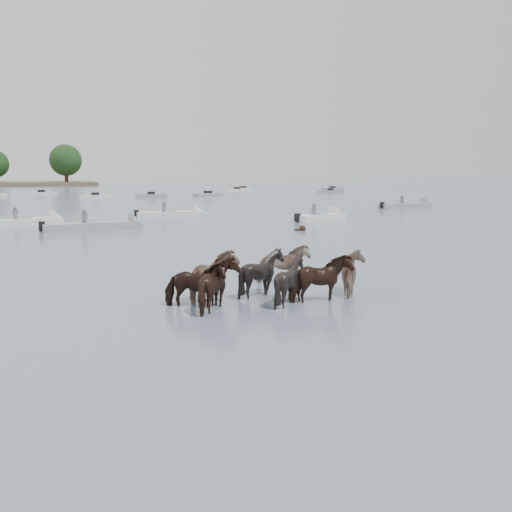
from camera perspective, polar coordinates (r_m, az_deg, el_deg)
name	(u,v)px	position (r m, az deg, el deg)	size (l,w,h in m)	color
ground	(292,304)	(15.32, 3.76, -4.96)	(400.00, 400.00, 0.00)	slate
pony_herd	(268,279)	(15.75, 1.21, -2.40)	(6.56, 3.98, 1.56)	black
swimming_pony	(302,229)	(34.44, 4.77, 2.83)	(0.72, 0.44, 0.44)	black
motorboat_a	(34,222)	(40.97, -22.08, 3.33)	(5.79, 3.50, 1.92)	silver
motorboat_b	(105,226)	(36.49, -15.44, 3.06)	(6.64, 2.24, 1.92)	gray
motorboat_c	(179,214)	(45.00, -8.01, 4.31)	(5.90, 2.14, 1.92)	silver
motorboat_d	(325,217)	(42.13, 7.20, 4.03)	(5.13, 3.00, 1.92)	silver
motorboat_e	(411,205)	(58.75, 15.85, 5.07)	(6.18, 1.66, 1.92)	gray
distant_flotilla	(64,195)	(86.96, -19.35, 6.01)	(103.23, 29.64, 0.93)	gray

